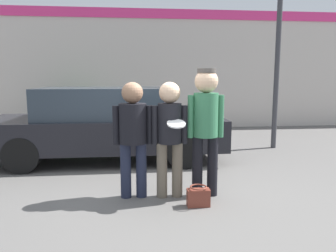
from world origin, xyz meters
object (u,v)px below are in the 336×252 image
at_px(person_left, 133,130).
at_px(person_middle_with_frisbee, 170,130).
at_px(person_right, 206,120).
at_px(handbag, 198,197).
at_px(parked_car_near, 106,124).
at_px(shrub, 68,113).

height_order(person_left, person_middle_with_frisbee, person_middle_with_frisbee).
xyz_separation_m(person_right, handbag, (-0.17, -0.39, -0.98)).
height_order(person_left, parked_car_near, person_left).
height_order(person_middle_with_frisbee, parked_car_near, person_middle_with_frisbee).
relative_size(person_left, parked_car_near, 0.35).
distance_m(person_middle_with_frisbee, shrub, 6.16).
height_order(person_right, parked_car_near, person_right).
bearing_deg(person_left, person_middle_with_frisbee, -5.10).
bearing_deg(person_middle_with_frisbee, shrub, 113.53).
bearing_deg(shrub, person_middle_with_frisbee, -66.47).
relative_size(person_right, shrub, 1.44).
distance_m(person_right, handbag, 1.07).
relative_size(parked_car_near, handbag, 15.63).
relative_size(person_middle_with_frisbee, shrub, 1.29).
bearing_deg(person_right, parked_car_near, 125.13).
distance_m(person_left, handbag, 1.28).
bearing_deg(parked_car_near, shrub, 112.22).
distance_m(person_right, shrub, 6.39).
height_order(person_right, shrub, person_right).
xyz_separation_m(person_left, parked_car_near, (-0.56, 2.19, -0.23)).
bearing_deg(parked_car_near, person_left, -75.78).
bearing_deg(shrub, handbag, -65.13).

